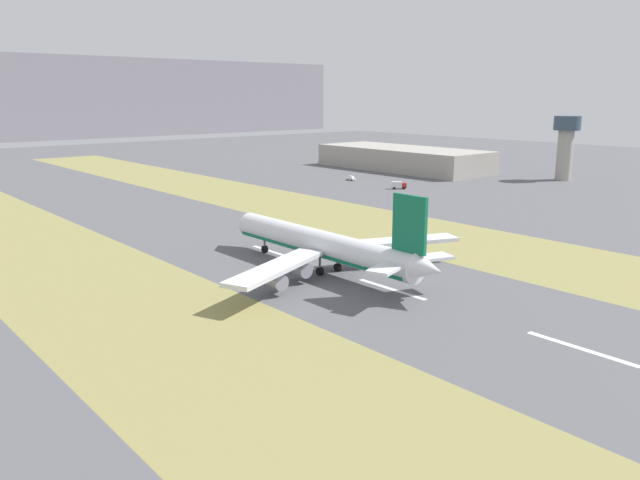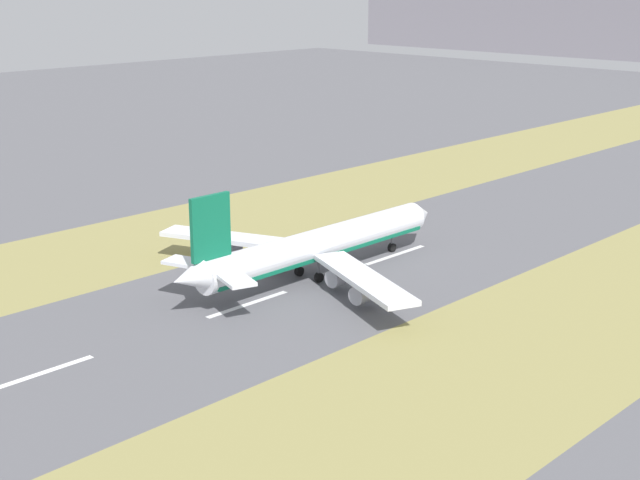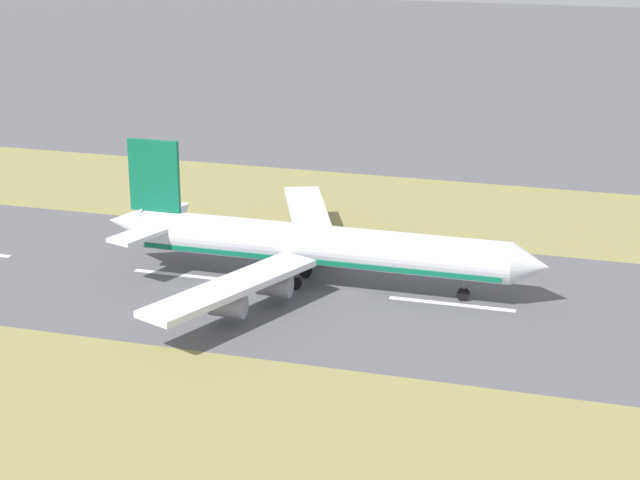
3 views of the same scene
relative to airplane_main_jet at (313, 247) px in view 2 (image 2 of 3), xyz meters
name	(u,v)px [view 2 (image 2 of 3)]	position (x,y,z in m)	size (l,w,h in m)	color
ground_plane	(346,272)	(2.02, 6.90, -6.02)	(800.00, 800.00, 0.00)	#56565B
grass_median_west	(200,228)	(-42.98, 6.90, -6.02)	(40.00, 600.00, 0.01)	olive
grass_median_east	(553,334)	(47.02, 6.90, -6.02)	(40.00, 600.00, 0.01)	olive
centreline_dash_near	(37,375)	(2.02, -58.09, -6.01)	(1.20, 18.00, 0.01)	silver
centreline_dash_mid	(248,304)	(2.02, -18.09, -6.01)	(1.20, 18.00, 0.01)	silver
centreline_dash_far	(395,255)	(2.02, 21.91, -6.01)	(1.20, 18.00, 0.01)	silver
airplane_main_jet	(313,247)	(0.00, 0.00, 0.00)	(64.14, 67.00, 20.20)	silver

